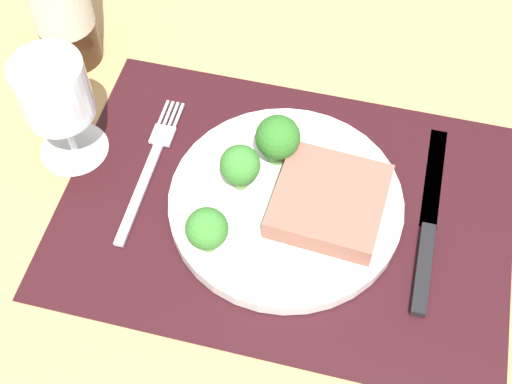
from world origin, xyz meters
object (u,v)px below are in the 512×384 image
plate (286,203)px  fork (150,167)px  steak (328,205)px  wine_glass (55,96)px  knife (428,230)px

plate → fork: plate is taller
fork → steak: bearing=-6.7°
fork → wine_glass: 12.29cm
fork → knife: 29.90cm
steak → wine_glass: 29.27cm
plate → fork: (-15.25, 1.42, -0.55)cm
plate → fork: bearing=174.7°
fork → knife: (29.89, -0.89, 0.05)cm
steak → wine_glass: size_ratio=0.82×
steak → knife: (10.28, 0.97, -2.57)cm
plate → wine_glass: wine_glass is taller
plate → knife: plate is taller
plate → steak: steak is taller
steak → knife: steak is taller
plate → wine_glass: bearing=175.3°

